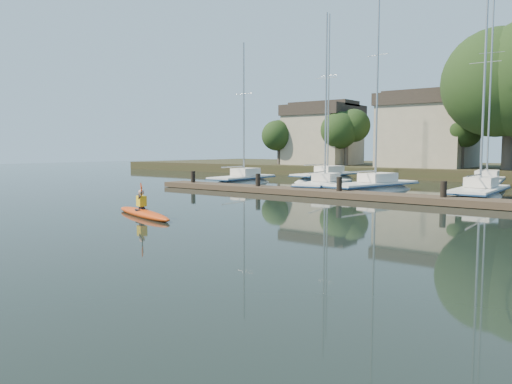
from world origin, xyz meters
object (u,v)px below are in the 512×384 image
Objects in this scene: dock at (388,197)px; sailboat_1 at (324,193)px; sailboat_2 at (373,195)px; sailboat_0 at (242,187)px; sailboat_3 at (479,202)px; sailboat_6 at (486,190)px; sailboat_5 at (326,183)px; kayak at (143,212)px.

dock is 7.40m from sailboat_1.
dock is 2.22× the size of sailboat_2.
sailboat_0 is 0.94× the size of sailboat_3.
sailboat_6 reaches higher than dock.
sailboat_5 is (3.05, 8.10, 0.01)m from sailboat_0.
sailboat_6 reaches higher than kayak.
sailboat_6 is at bearing 99.14° from sailboat_3.
kayak is 25.96m from sailboat_5.
sailboat_2 reaches higher than sailboat_3.
sailboat_1 is 0.86× the size of sailboat_2.
sailboat_5 is 0.96× the size of sailboat_6.
sailboat_0 is at bearing -106.77° from sailboat_5.
dock is 2.71× the size of sailboat_0.
sailboat_5 is 13.42m from sailboat_6.
sailboat_3 is at bearing 76.91° from kayak.
dock is at bearing -45.20° from sailboat_5.
kayak is at bearing -98.04° from sailboat_1.
sailboat_2 reaches higher than kayak.
dock is 5.56m from sailboat_3.
sailboat_3 reaches higher than sailboat_0.
sailboat_1 reaches higher than dock.
sailboat_2 is (2.76, 16.95, -0.38)m from kayak.
kayak is 18.98m from sailboat_3.
sailboat_5 is (-11.28, 13.00, -0.40)m from dock.
kayak is 0.30× the size of sailboat_6.
sailboat_3 is (10.02, 0.18, -0.02)m from sailboat_1.
kayak reaches higher than dock.
sailboat_6 is (-1.61, 8.65, 0.01)m from sailboat_3.
dock is 2.05× the size of sailboat_6.
sailboat_1 is at bearing 108.79° from kayak.
sailboat_5 is at bearing 170.64° from sailboat_6.
sailboat_1 is 3.38m from sailboat_2.
sailboat_2 reaches higher than sailboat_1.
sailboat_5 is at bearing 130.95° from dock.
kayak is 0.37× the size of sailboat_1.
sailboat_0 is 0.82× the size of sailboat_2.
sailboat_3 is (9.47, 16.44, -0.39)m from kayak.
kayak is at bearing -73.79° from sailboat_5.
sailboat_3 is 0.81× the size of sailboat_6.
sailboat_3 reaches higher than dock.
sailboat_0 reaches higher than dock.
sailboat_3 is 8.80m from sailboat_6.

